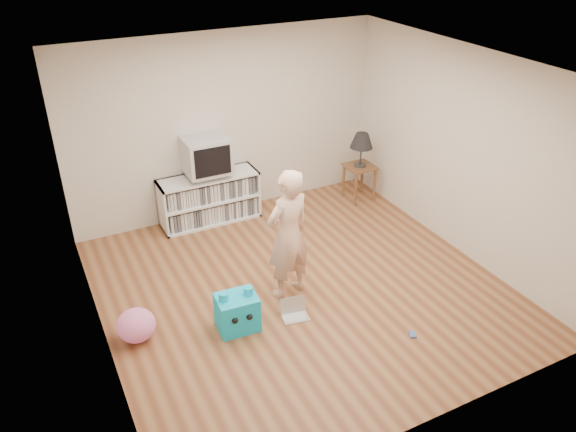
% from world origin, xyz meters
% --- Properties ---
extents(ground, '(4.50, 4.50, 0.00)m').
position_xyz_m(ground, '(0.00, 0.00, 0.00)').
color(ground, brown).
rests_on(ground, ground).
extents(walls, '(4.52, 4.52, 2.60)m').
position_xyz_m(walls, '(0.00, 0.00, 1.30)').
color(walls, beige).
rests_on(walls, ground).
extents(ceiling, '(4.50, 4.50, 0.01)m').
position_xyz_m(ceiling, '(0.00, 0.00, 2.60)').
color(ceiling, white).
rests_on(ceiling, walls).
extents(media_unit, '(1.40, 0.45, 0.70)m').
position_xyz_m(media_unit, '(-0.40, 2.04, 0.35)').
color(media_unit, white).
rests_on(media_unit, ground).
extents(dvd_deck, '(0.45, 0.35, 0.07)m').
position_xyz_m(dvd_deck, '(-0.40, 2.02, 0.73)').
color(dvd_deck, gray).
rests_on(dvd_deck, media_unit).
extents(crt_tv, '(0.60, 0.53, 0.50)m').
position_xyz_m(crt_tv, '(-0.40, 2.02, 1.02)').
color(crt_tv, '#B2B2B8').
rests_on(crt_tv, dvd_deck).
extents(side_table, '(0.42, 0.42, 0.55)m').
position_xyz_m(side_table, '(1.87, 1.65, 0.42)').
color(side_table, brown).
rests_on(side_table, ground).
extents(table_lamp, '(0.34, 0.34, 0.52)m').
position_xyz_m(table_lamp, '(1.87, 1.65, 0.94)').
color(table_lamp, '#333333').
rests_on(table_lamp, side_table).
extents(person, '(0.64, 0.49, 1.58)m').
position_xyz_m(person, '(-0.18, -0.01, 0.79)').
color(person, beige).
rests_on(person, ground).
extents(laptop, '(0.32, 0.28, 0.20)m').
position_xyz_m(laptop, '(-0.31, -0.42, 0.05)').
color(laptop, silver).
rests_on(laptop, ground).
extents(playing_cards, '(0.10, 0.11, 0.02)m').
position_xyz_m(playing_cards, '(0.66, -1.28, 0.01)').
color(playing_cards, '#4567BA').
rests_on(playing_cards, ground).
extents(plush_blue, '(0.45, 0.40, 0.49)m').
position_xyz_m(plush_blue, '(-0.94, -0.33, 0.21)').
color(plush_blue, '#0DBEFC').
rests_on(plush_blue, ground).
extents(plush_pink, '(0.43, 0.43, 0.35)m').
position_xyz_m(plush_pink, '(-1.95, -0.02, 0.17)').
color(plush_pink, pink).
rests_on(plush_pink, ground).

